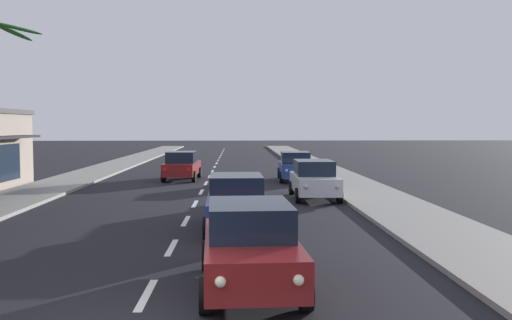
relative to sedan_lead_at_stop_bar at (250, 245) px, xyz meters
The scene contains 8 objects.
sidewalk_right 18.31m from the sedan_lead_at_stop_bar, 71.44° to the left, with size 3.20×110.00×0.14m, color gray.
sidewalk_left 19.93m from the sedan_lead_at_stop_bar, 119.41° to the left, with size 3.20×110.00×0.14m, color gray.
lane_markings 16.95m from the sedan_lead_at_stop_bar, 95.21° to the left, with size 4.28×87.08×0.01m.
sedan_lead_at_stop_bar is the anchor object (origin of this frame).
sedan_third_in_queue 6.18m from the sedan_lead_at_stop_bar, 92.58° to the left, with size 2.02×4.48×1.68m.
sedan_oncoming_far 22.16m from the sedan_lead_at_stop_bar, 99.08° to the left, with size 2.10×4.51×1.68m.
sedan_parked_nearest_kerb 13.61m from the sedan_lead_at_stop_bar, 76.67° to the left, with size 1.97×4.46×1.68m.
sedan_parked_mid_kerb 21.38m from the sedan_lead_at_stop_bar, 81.54° to the left, with size 2.08×4.50×1.68m.
Camera 1 is at (1.72, -8.09, 3.21)m, focal length 38.68 mm.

